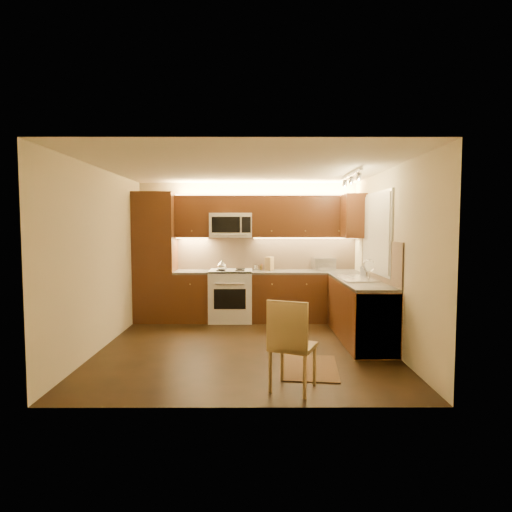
{
  "coord_description": "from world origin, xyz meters",
  "views": [
    {
      "loc": [
        0.13,
        -5.85,
        1.7
      ],
      "look_at": [
        0.15,
        0.55,
        1.25
      ],
      "focal_mm": 29.61,
      "sensor_mm": 36.0,
      "label": 1
    }
  ],
  "objects_px": {
    "microwave": "(231,225)",
    "kettle": "(222,265)",
    "stove": "(231,295)",
    "sink": "(357,274)",
    "knife_block": "(269,264)",
    "toaster_oven": "(323,264)",
    "soap_bottle": "(363,268)",
    "dining_chair": "(293,344)"
  },
  "relations": [
    {
      "from": "kettle",
      "to": "dining_chair",
      "type": "distance_m",
      "value": 3.29
    },
    {
      "from": "stove",
      "to": "knife_block",
      "type": "bearing_deg",
      "value": 10.19
    },
    {
      "from": "knife_block",
      "to": "soap_bottle",
      "type": "height_order",
      "value": "knife_block"
    },
    {
      "from": "microwave",
      "to": "sink",
      "type": "bearing_deg",
      "value": -32.21
    },
    {
      "from": "kettle",
      "to": "soap_bottle",
      "type": "bearing_deg",
      "value": -20.09
    },
    {
      "from": "kettle",
      "to": "knife_block",
      "type": "distance_m",
      "value": 0.89
    },
    {
      "from": "toaster_oven",
      "to": "microwave",
      "type": "bearing_deg",
      "value": 172.81
    },
    {
      "from": "stove",
      "to": "kettle",
      "type": "relative_size",
      "value": 4.58
    },
    {
      "from": "sink",
      "to": "dining_chair",
      "type": "xyz_separation_m",
      "value": [
        -1.17,
        -2.11,
        -0.49
      ]
    },
    {
      "from": "sink",
      "to": "toaster_oven",
      "type": "height_order",
      "value": "toaster_oven"
    },
    {
      "from": "stove",
      "to": "microwave",
      "type": "xyz_separation_m",
      "value": [
        0.0,
        0.14,
        1.26
      ]
    },
    {
      "from": "sink",
      "to": "dining_chair",
      "type": "height_order",
      "value": "sink"
    },
    {
      "from": "toaster_oven",
      "to": "dining_chair",
      "type": "distance_m",
      "value": 3.51
    },
    {
      "from": "sink",
      "to": "dining_chair",
      "type": "bearing_deg",
      "value": -119.1
    },
    {
      "from": "knife_block",
      "to": "dining_chair",
      "type": "xyz_separation_m",
      "value": [
        0.13,
        -3.36,
        -0.54
      ]
    },
    {
      "from": "kettle",
      "to": "toaster_oven",
      "type": "distance_m",
      "value": 1.86
    },
    {
      "from": "soap_bottle",
      "to": "dining_chair",
      "type": "relative_size",
      "value": 0.21
    },
    {
      "from": "kettle",
      "to": "knife_block",
      "type": "bearing_deg",
      "value": 6.97
    },
    {
      "from": "knife_block",
      "to": "dining_chair",
      "type": "distance_m",
      "value": 3.4
    },
    {
      "from": "microwave",
      "to": "soap_bottle",
      "type": "distance_m",
      "value": 2.45
    },
    {
      "from": "stove",
      "to": "kettle",
      "type": "height_order",
      "value": "kettle"
    },
    {
      "from": "stove",
      "to": "sink",
      "type": "distance_m",
      "value": 2.35
    },
    {
      "from": "knife_block",
      "to": "soap_bottle",
      "type": "xyz_separation_m",
      "value": [
        1.54,
        -0.67,
        -0.02
      ]
    },
    {
      "from": "stove",
      "to": "microwave",
      "type": "bearing_deg",
      "value": 90.0
    },
    {
      "from": "dining_chair",
      "to": "soap_bottle",
      "type": "bearing_deg",
      "value": 85.46
    },
    {
      "from": "stove",
      "to": "dining_chair",
      "type": "distance_m",
      "value": 3.33
    },
    {
      "from": "toaster_oven",
      "to": "knife_block",
      "type": "height_order",
      "value": "knife_block"
    },
    {
      "from": "microwave",
      "to": "knife_block",
      "type": "bearing_deg",
      "value": -0.81
    },
    {
      "from": "stove",
      "to": "soap_bottle",
      "type": "distance_m",
      "value": 2.37
    },
    {
      "from": "microwave",
      "to": "kettle",
      "type": "distance_m",
      "value": 0.77
    },
    {
      "from": "stove",
      "to": "sink",
      "type": "height_order",
      "value": "sink"
    },
    {
      "from": "toaster_oven",
      "to": "knife_block",
      "type": "relative_size",
      "value": 1.57
    },
    {
      "from": "kettle",
      "to": "knife_block",
      "type": "relative_size",
      "value": 0.82
    },
    {
      "from": "stove",
      "to": "toaster_oven",
      "type": "height_order",
      "value": "toaster_oven"
    },
    {
      "from": "microwave",
      "to": "sink",
      "type": "relative_size",
      "value": 0.88
    },
    {
      "from": "sink",
      "to": "knife_block",
      "type": "xyz_separation_m",
      "value": [
        -1.3,
        1.25,
        0.05
      ]
    },
    {
      "from": "sink",
      "to": "soap_bottle",
      "type": "distance_m",
      "value": 0.63
    },
    {
      "from": "stove",
      "to": "toaster_oven",
      "type": "relative_size",
      "value": 2.39
    },
    {
      "from": "microwave",
      "to": "stove",
      "type": "bearing_deg",
      "value": -90.0
    },
    {
      "from": "toaster_oven",
      "to": "soap_bottle",
      "type": "bearing_deg",
      "value": -57.91
    },
    {
      "from": "stove",
      "to": "toaster_oven",
      "type": "distance_m",
      "value": 1.78
    },
    {
      "from": "microwave",
      "to": "dining_chair",
      "type": "xyz_separation_m",
      "value": [
        0.83,
        -3.37,
        -1.24
      ]
    }
  ]
}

